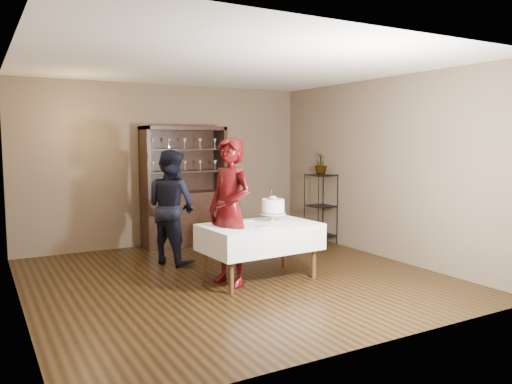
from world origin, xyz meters
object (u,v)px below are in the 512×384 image
Objects in this scene: woman at (230,212)px; plant_etagere at (321,206)px; cake at (273,207)px; potted_plant at (321,164)px; cake_table at (260,237)px; china_hutch at (184,206)px; man at (171,207)px.

plant_etagere is at bearing 103.14° from woman.
woman reaches higher than plant_etagere.
woman is 0.69m from cake.
plant_etagere is 3.20× the size of potted_plant.
cake_table is 0.82× the size of woman.
plant_etagere is 2.49m from cake_table.
china_hutch is 1.35× the size of cake_table.
woman is 1.10× the size of man.
woman is (-2.45, -1.42, 0.25)m from plant_etagere.
potted_plant is at bearing -26.88° from china_hutch.
cake is at bearing -143.25° from plant_etagere.
cake reaches higher than cake_table.
man is 2.75m from potted_plant.
potted_plant reaches higher than cake_table.
china_hutch is at bearing -56.16° from man.
potted_plant is at bearing 36.92° from cake.
man is at bearing -179.15° from potted_plant.
cake is 1.21× the size of potted_plant.
potted_plant is (2.07, -1.05, 0.71)m from china_hutch.
plant_etagere reaches higher than cake.
plant_etagere is at bearing 35.15° from cake_table.
woman is at bearing -149.91° from plant_etagere.
plant_etagere reaches higher than cake_table.
plant_etagere is at bearing -11.38° from potted_plant.
china_hutch reaches higher than potted_plant.
potted_plant is at bearing -115.47° from man.
man is at bearing 126.02° from cake.
man is at bearing 115.84° from cake_table.
cake is (0.93, -1.28, 0.08)m from man.
cake is (0.68, 0.10, -0.00)m from woman.
man is (-0.25, 1.38, -0.08)m from woman.
potted_plant is (2.70, 0.04, 0.56)m from man.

